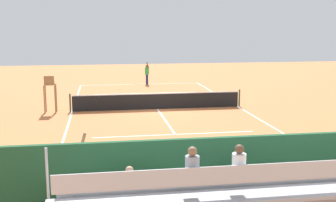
{
  "coord_description": "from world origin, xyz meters",
  "views": [
    {
      "loc": [
        3.28,
        24.49,
        4.93
      ],
      "look_at": [
        0.0,
        4.0,
        1.2
      ],
      "focal_mm": 44.92,
      "sensor_mm": 36.0,
      "label": 1
    }
  ],
  "objects_px": {
    "equipment_bag": "(278,189)",
    "tennis_racket": "(136,84)",
    "tennis_ball_near": "(120,89)",
    "courtside_bench": "(321,172)",
    "umpire_chair": "(50,90)",
    "line_judge": "(85,166)",
    "tennis_net": "(157,101)",
    "bleacher_stand": "(242,195)",
    "tennis_player": "(147,72)"
  },
  "relations": [
    {
      "from": "equipment_bag",
      "to": "tennis_ball_near",
      "type": "xyz_separation_m",
      "value": [
        3.65,
        -21.54,
        -0.15
      ]
    },
    {
      "from": "tennis_player",
      "to": "tennis_racket",
      "type": "bearing_deg",
      "value": -15.0
    },
    {
      "from": "umpire_chair",
      "to": "line_judge",
      "type": "xyz_separation_m",
      "value": [
        -2.4,
        12.81,
        -0.3
      ]
    },
    {
      "from": "tennis_ball_near",
      "to": "tennis_racket",
      "type": "bearing_deg",
      "value": -117.57
    },
    {
      "from": "courtside_bench",
      "to": "bleacher_stand",
      "type": "bearing_deg",
      "value": 32.95
    },
    {
      "from": "courtside_bench",
      "to": "tennis_ball_near",
      "type": "xyz_separation_m",
      "value": [
        5.06,
        -21.42,
        -0.53
      ]
    },
    {
      "from": "courtside_bench",
      "to": "umpire_chair",
      "type": "bearing_deg",
      "value": -54.59
    },
    {
      "from": "equipment_bag",
      "to": "tennis_racket",
      "type": "distance_m",
      "value": 24.58
    },
    {
      "from": "courtside_bench",
      "to": "tennis_racket",
      "type": "distance_m",
      "value": 24.62
    },
    {
      "from": "tennis_ball_near",
      "to": "umpire_chair",
      "type": "bearing_deg",
      "value": 62.06
    },
    {
      "from": "courtside_bench",
      "to": "line_judge",
      "type": "height_order",
      "value": "line_judge"
    },
    {
      "from": "bleacher_stand",
      "to": "line_judge",
      "type": "xyz_separation_m",
      "value": [
        3.77,
        -2.51,
        0.09
      ]
    },
    {
      "from": "bleacher_stand",
      "to": "courtside_bench",
      "type": "xyz_separation_m",
      "value": [
        -3.23,
        -2.1,
        -0.37
      ]
    },
    {
      "from": "bleacher_stand",
      "to": "equipment_bag",
      "type": "relative_size",
      "value": 10.07
    },
    {
      "from": "tennis_ball_near",
      "to": "bleacher_stand",
      "type": "bearing_deg",
      "value": 94.45
    },
    {
      "from": "tennis_racket",
      "to": "tennis_ball_near",
      "type": "distance_m",
      "value": 3.32
    },
    {
      "from": "courtside_bench",
      "to": "tennis_racket",
      "type": "relative_size",
      "value": 3.11
    },
    {
      "from": "tennis_racket",
      "to": "umpire_chair",
      "type": "bearing_deg",
      "value": 62.16
    },
    {
      "from": "courtside_bench",
      "to": "equipment_bag",
      "type": "bearing_deg",
      "value": 5.21
    },
    {
      "from": "courtside_bench",
      "to": "line_judge",
      "type": "distance_m",
      "value": 7.03
    },
    {
      "from": "tennis_player",
      "to": "line_judge",
      "type": "bearing_deg",
      "value": 79.57
    },
    {
      "from": "bleacher_stand",
      "to": "courtside_bench",
      "type": "height_order",
      "value": "bleacher_stand"
    },
    {
      "from": "umpire_chair",
      "to": "tennis_racket",
      "type": "bearing_deg",
      "value": -117.84
    },
    {
      "from": "tennis_player",
      "to": "tennis_ball_near",
      "type": "height_order",
      "value": "tennis_player"
    },
    {
      "from": "equipment_bag",
      "to": "line_judge",
      "type": "relative_size",
      "value": 0.47
    },
    {
      "from": "bleacher_stand",
      "to": "tennis_player",
      "type": "distance_m",
      "value": 26.22
    },
    {
      "from": "tennis_net",
      "to": "tennis_racket",
      "type": "distance_m",
      "value": 11.1
    },
    {
      "from": "umpire_chair",
      "to": "courtside_bench",
      "type": "height_order",
      "value": "umpire_chair"
    },
    {
      "from": "courtside_bench",
      "to": "line_judge",
      "type": "relative_size",
      "value": 0.93
    },
    {
      "from": "bleacher_stand",
      "to": "tennis_ball_near",
      "type": "height_order",
      "value": "bleacher_stand"
    },
    {
      "from": "tennis_racket",
      "to": "equipment_bag",
      "type": "bearing_deg",
      "value": 94.95
    },
    {
      "from": "courtside_bench",
      "to": "tennis_player",
      "type": "xyz_separation_m",
      "value": [
        2.64,
        -24.12,
        0.46
      ]
    },
    {
      "from": "bleacher_stand",
      "to": "tennis_player",
      "type": "relative_size",
      "value": 4.7
    },
    {
      "from": "umpire_chair",
      "to": "tennis_net",
      "type": "bearing_deg",
      "value": -179.6
    },
    {
      "from": "tennis_ball_near",
      "to": "tennis_player",
      "type": "bearing_deg",
      "value": -131.9
    },
    {
      "from": "equipment_bag",
      "to": "line_judge",
      "type": "distance_m",
      "value": 5.68
    },
    {
      "from": "line_judge",
      "to": "courtside_bench",
      "type": "bearing_deg",
      "value": 176.61
    },
    {
      "from": "umpire_chair",
      "to": "tennis_racket",
      "type": "relative_size",
      "value": 3.7
    },
    {
      "from": "tennis_net",
      "to": "bleacher_stand",
      "type": "distance_m",
      "value": 15.37
    },
    {
      "from": "tennis_player",
      "to": "line_judge",
      "type": "relative_size",
      "value": 1.0
    },
    {
      "from": "equipment_bag",
      "to": "tennis_racket",
      "type": "height_order",
      "value": "equipment_bag"
    },
    {
      "from": "tennis_racket",
      "to": "tennis_net",
      "type": "bearing_deg",
      "value": 91.67
    },
    {
      "from": "umpire_chair",
      "to": "line_judge",
      "type": "distance_m",
      "value": 13.04
    },
    {
      "from": "tennis_racket",
      "to": "courtside_bench",
      "type": "bearing_deg",
      "value": 98.24
    },
    {
      "from": "courtside_bench",
      "to": "equipment_bag",
      "type": "distance_m",
      "value": 1.46
    },
    {
      "from": "bleacher_stand",
      "to": "tennis_net",
      "type": "bearing_deg",
      "value": -90.11
    },
    {
      "from": "bleacher_stand",
      "to": "equipment_bag",
      "type": "distance_m",
      "value": 2.79
    },
    {
      "from": "bleacher_stand",
      "to": "tennis_racket",
      "type": "xyz_separation_m",
      "value": [
        0.29,
        -26.45,
        -0.91
      ]
    },
    {
      "from": "umpire_chair",
      "to": "line_judge",
      "type": "relative_size",
      "value": 1.11
    },
    {
      "from": "umpire_chair",
      "to": "tennis_ball_near",
      "type": "height_order",
      "value": "umpire_chair"
    }
  ]
}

